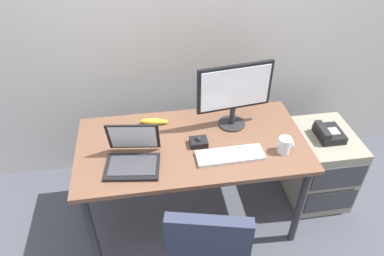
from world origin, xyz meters
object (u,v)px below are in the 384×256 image
monitor_main (235,91)px  banana (154,121)px  keyboard (230,155)px  coffee_mug (285,145)px  file_cabinet (318,165)px  desk_phone (328,133)px  laptop (133,156)px  trackball_mouse (199,142)px

monitor_main → banana: monitor_main is taller
keyboard → coffee_mug: (0.34, -0.00, 0.04)m
monitor_main → coffee_mug: 0.46m
file_cabinet → monitor_main: 0.98m
monitor_main → coffee_mug: bearing=-51.5°
desk_phone → laptop: (-1.36, -0.20, 0.16)m
laptop → banana: laptop is taller
desk_phone → banana: size_ratio=1.05×
file_cabinet → coffee_mug: size_ratio=5.71×
keyboard → monitor_main: bearing=74.3°
file_cabinet → laptop: (-1.36, -0.22, 0.48)m
keyboard → trackball_mouse: 0.22m
desk_phone → coffee_mug: bearing=-151.1°
monitor_main → trackball_mouse: size_ratio=4.48×
file_cabinet → laptop: size_ratio=1.68×
desk_phone → banana: 1.23m
coffee_mug → monitor_main: bearing=128.5°
laptop → trackball_mouse: laptop is taller
desk_phone → keyboard: bearing=-162.8°
keyboard → trackball_mouse: size_ratio=3.75×
trackball_mouse → file_cabinet: bearing=6.9°
monitor_main → coffee_mug: size_ratio=4.84×
monitor_main → banana: size_ratio=2.59×
banana → coffee_mug: bearing=-27.6°
desk_phone → coffee_mug: 0.52m
laptop → coffee_mug: size_ratio=3.39×
laptop → coffee_mug: laptop is taller
trackball_mouse → laptop: bearing=-166.3°
coffee_mug → banana: coffee_mug is taller
file_cabinet → trackball_mouse: bearing=-173.1°
desk_phone → trackball_mouse: bearing=-174.0°
banana → desk_phone: bearing=-7.6°
keyboard → banana: 0.59m
keyboard → banana: size_ratio=2.17×
trackball_mouse → banana: trackball_mouse is taller
banana → file_cabinet: bearing=-6.8°
file_cabinet → keyboard: (-0.79, -0.26, 0.44)m
desk_phone → coffee_mug: coffee_mug is taller
desk_phone → laptop: bearing=-171.6°
desk_phone → coffee_mug: size_ratio=1.97×
trackball_mouse → coffee_mug: coffee_mug is taller
monitor_main → laptop: bearing=-157.7°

